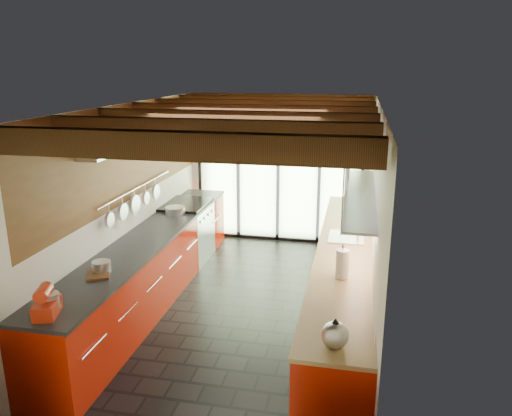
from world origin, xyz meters
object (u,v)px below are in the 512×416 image
Objects in this scene: soap_bottle at (342,266)px; stand_mixer at (47,303)px; kettle at (335,333)px; paper_towel at (342,264)px; bowl at (350,199)px.

stand_mixer is at bearing -150.65° from soap_bottle.
kettle is 1.35m from paper_towel.
soap_bottle is (2.54, 1.43, -0.02)m from stand_mixer.
stand_mixer is 0.97× the size of paper_towel.
paper_towel is 3.15m from bowl.
stand_mixer is 1.87× the size of soap_bottle.
kettle is 1.17× the size of bowl.
soap_bottle is at bearing -90.00° from bowl.
soap_bottle is at bearing 90.00° from paper_towel.
bowl is (0.00, 4.50, -0.08)m from kettle.
bowl is at bearing 90.00° from kettle.
soap_bottle is (0.00, 1.44, -0.02)m from kettle.
paper_towel reaches higher than soap_bottle.
bowl is (0.00, 3.06, -0.07)m from soap_bottle.
bowl is (0.00, 3.15, -0.13)m from paper_towel.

